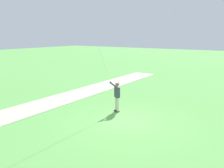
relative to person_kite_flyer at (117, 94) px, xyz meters
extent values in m
plane|color=#569947|center=(-1.30, 0.96, -1.05)|extent=(120.00, 120.00, 0.00)
cube|color=#ADA393|center=(4.66, 2.96, -1.04)|extent=(2.96, 32.04, 0.02)
cube|color=#232328|center=(-0.10, 0.07, -1.02)|extent=(0.23, 0.26, 0.06)
cylinder|color=beige|center=(-0.11, 0.05, -0.60)|extent=(0.14, 0.14, 0.82)
cube|color=#232328|center=(0.09, -0.07, -1.02)|extent=(0.23, 0.26, 0.06)
cylinder|color=beige|center=(0.08, -0.09, -0.60)|extent=(0.14, 0.14, 0.82)
cube|color=#333842|center=(-0.01, -0.02, 0.11)|extent=(0.45, 0.42, 0.60)
sphere|color=#996B4C|center=(-0.01, -0.02, 0.57)|extent=(0.22, 0.22, 0.22)
ellipsoid|color=#4C3319|center=(-0.02, -0.03, 0.61)|extent=(0.31, 0.31, 0.13)
cylinder|color=#333842|center=(0.05, 0.21, 0.56)|extent=(0.55, 0.31, 0.43)
cylinder|color=#333842|center=(0.19, 0.11, 0.56)|extent=(0.17, 0.56, 0.43)
sphere|color=#996B4C|center=(0.22, 0.29, 0.69)|extent=(0.10, 0.10, 0.10)
cylinder|color=silver|center=(0.94, 1.24, 4.19)|extent=(1.47, 1.93, 7.00)
camera|label=1|loc=(-6.72, 10.51, 3.37)|focal=35.78mm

